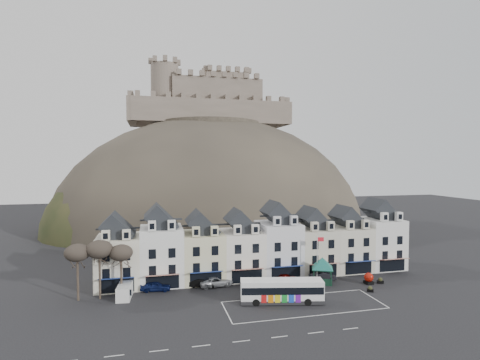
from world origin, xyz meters
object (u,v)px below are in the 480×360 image
car_silver (216,281)px  car_white (266,283)px  white_van (125,291)px  car_navy (156,286)px  bus (282,290)px  bus_shelter (322,263)px  car_black (202,283)px  flagpole (318,256)px  red_buoy (369,278)px  car_maroon (286,277)px  car_charcoal (323,276)px

car_silver → car_white: (7.62, -2.50, -0.01)m
white_van → car_navy: (4.47, 2.00, -0.21)m
car_silver → car_white: car_silver is taller
bus → car_white: 6.71m
bus → bus_shelter: 11.63m
car_black → car_silver: (2.22, 0.00, 0.08)m
flagpole → car_black: bearing=173.1°
bus_shelter → red_buoy: size_ratio=3.32×
red_buoy → car_silver: red_buoy is taller
car_silver → car_maroon: bearing=-96.8°
red_buoy → car_white: (-16.95, 2.26, -0.19)m
red_buoy → car_silver: size_ratio=0.34×
white_van → car_navy: white_van is taller
car_navy → car_maroon: car_navy is taller
bus_shelter → red_buoy: 7.90m
flagpole → car_white: size_ratio=1.52×
flagpole → car_black: 19.40m
car_silver → car_white: size_ratio=1.04×
car_black → car_maroon: 14.12m
red_buoy → white_van: white_van is taller
car_navy → car_white: 17.28m
flagpole → car_black: (-18.89, 2.27, -3.80)m
car_navy → bus_shelter: bearing=-87.5°
car_maroon → car_charcoal: size_ratio=0.81×
car_navy → car_black: (7.25, 0.00, -0.11)m
bus_shelter → car_silver: (-17.37, 2.54, -2.55)m
car_black → car_charcoal: 20.30m
flagpole → white_van: 30.80m
car_navy → car_silver: bearing=-82.1°
white_van → car_black: size_ratio=1.10×
bus → car_charcoal: size_ratio=2.64×
bus → bus_shelter: (9.47, 6.58, 1.49)m
car_black → car_white: (9.85, -2.50, 0.07)m
flagpole → car_navy: flagpole is taller
flagpole → car_black: flagpole is taller
car_white → white_van: bearing=80.6°
bus_shelter → white_van: bus_shelter is taller
red_buoy → car_white: bearing=172.4°
car_black → car_charcoal: bearing=-74.3°
flagpole → car_navy: bearing=175.0°
bus_shelter → car_silver: 17.74m
white_van → car_charcoal: size_ratio=1.00×
bus_shelter → car_black: bearing=-163.2°
car_white → car_charcoal: 10.46m
car_black → car_silver: size_ratio=0.76×
car_black → car_charcoal: (20.25, -1.41, 0.07)m
car_black → car_maroon: size_ratio=1.12×
bus → car_charcoal: 12.77m
bus → car_silver: size_ratio=2.22×
car_navy → car_white: car_navy is taller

